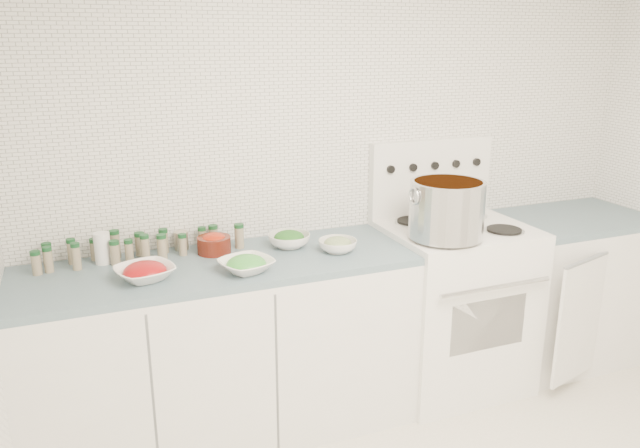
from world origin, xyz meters
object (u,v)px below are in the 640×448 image
Objects in this scene: stock_pot at (447,207)px; bowl_snowpea at (246,264)px; bowl_tomato at (145,272)px; stove at (452,301)px.

bowl_snowpea is at bearing 179.19° from stock_pot.
stock_pot reaches higher than bowl_tomato.
bowl_tomato is at bearing 176.63° from stock_pot.
stove is 1.71m from bowl_tomato.
bowl_snowpea is (0.43, -0.07, -0.00)m from bowl_tomato.
stove is at bearing 7.17° from bowl_snowpea.
stove is 4.63× the size of bowl_snowpea.
bowl_tomato is at bearing 170.63° from bowl_snowpea.
stove is 0.65m from stock_pot.
stock_pot is 1.34× the size of bowl_snowpea.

